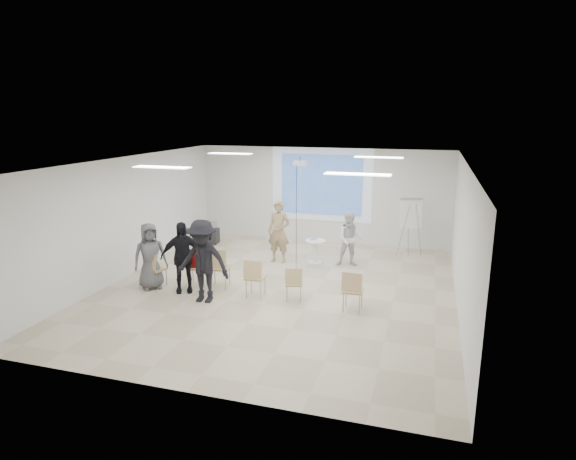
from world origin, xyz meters
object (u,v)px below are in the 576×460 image
(chair_center, at_px, (254,275))
(chair_right_far, at_px, (352,288))
(laptop, at_px, (220,266))
(chair_left_inner, at_px, (219,265))
(chair_far_left, at_px, (154,267))
(audience_outer, at_px, (150,252))
(audience_mid, at_px, (203,256))
(player_left, at_px, (279,228))
(player_right, at_px, (350,236))
(chair_right_inner, at_px, (294,281))
(pedestal_table, at_px, (315,250))
(audience_left, at_px, (182,252))
(av_cart, at_px, (211,234))
(flipchart_easel, at_px, (411,214))
(chair_left_mid, at_px, (197,265))

(chair_center, relative_size, chair_right_far, 1.00)
(chair_right_far, distance_m, laptop, 3.30)
(chair_left_inner, distance_m, chair_right_far, 3.27)
(chair_far_left, relative_size, audience_outer, 0.49)
(chair_right_far, xyz_separation_m, audience_mid, (-3.22, -0.35, 0.52))
(player_left, relative_size, laptop, 5.49)
(player_right, bearing_deg, chair_center, -132.28)
(player_right, relative_size, chair_right_inner, 2.08)
(pedestal_table, xyz_separation_m, chair_right_inner, (0.20, -2.84, 0.09))
(chair_right_inner, bearing_deg, audience_left, 167.58)
(pedestal_table, distance_m, audience_left, 3.88)
(chair_center, distance_m, laptop, 1.09)
(audience_left, bearing_deg, laptop, 10.56)
(chair_right_inner, bearing_deg, player_left, 98.78)
(chair_center, xyz_separation_m, audience_left, (-1.72, -0.12, 0.43))
(chair_far_left, height_order, chair_right_inner, chair_far_left)
(player_left, distance_m, audience_left, 3.15)
(pedestal_table, bearing_deg, audience_mid, -116.72)
(chair_far_left, height_order, laptop, chair_far_left)
(chair_far_left, bearing_deg, audience_mid, -4.11)
(audience_mid, bearing_deg, av_cart, 111.84)
(player_right, height_order, chair_left_inner, player_right)
(chair_far_left, xyz_separation_m, flipchart_easel, (5.66, 4.35, 0.75))
(audience_mid, bearing_deg, chair_center, 26.44)
(chair_left_mid, xyz_separation_m, chair_right_inner, (2.49, -0.32, -0.04))
(audience_mid, relative_size, flipchart_easel, 1.22)
(pedestal_table, height_order, chair_right_inner, chair_right_inner)
(chair_right_inner, bearing_deg, chair_center, 165.35)
(chair_right_far, relative_size, av_cart, 1.29)
(chair_far_left, distance_m, laptop, 1.57)
(chair_right_inner, bearing_deg, laptop, 153.38)
(chair_far_left, height_order, chair_right_far, chair_right_far)
(player_left, xyz_separation_m, chair_far_left, (-2.22, -2.78, -0.47))
(pedestal_table, height_order, audience_left, audience_left)
(chair_left_inner, height_order, chair_right_inner, chair_left_inner)
(pedestal_table, xyz_separation_m, chair_far_left, (-3.22, -2.94, 0.13))
(player_right, xyz_separation_m, audience_mid, (-2.65, -3.46, 0.22))
(chair_left_mid, distance_m, laptop, 0.57)
(audience_left, bearing_deg, flipchart_easel, 16.07)
(chair_center, relative_size, chair_right_inner, 1.12)
(chair_right_inner, distance_m, flipchart_easel, 4.88)
(audience_outer, distance_m, flipchart_easel, 7.21)
(laptop, relative_size, audience_left, 0.19)
(player_left, xyz_separation_m, chair_left_inner, (-0.72, -2.40, -0.40))
(chair_center, relative_size, audience_mid, 0.42)
(laptop, distance_m, av_cart, 4.02)
(audience_outer, bearing_deg, chair_far_left, 1.22)
(player_right, bearing_deg, flipchart_easel, 29.16)
(audience_mid, height_order, av_cart, audience_mid)
(player_left, xyz_separation_m, flipchart_easel, (3.44, 1.58, 0.28))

